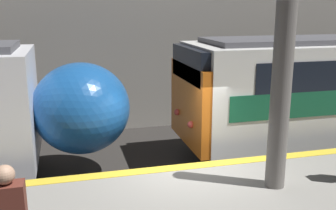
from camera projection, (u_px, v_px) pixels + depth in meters
ground_plane at (186, 206)px, 8.76m from camera, size 120.00×120.00×0.00m
station_rear_barrier at (136, 55)px, 13.82m from camera, size 50.00×0.15×5.35m
support_pillar_near at (280, 98)px, 7.08m from camera, size 0.36×0.36×3.42m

